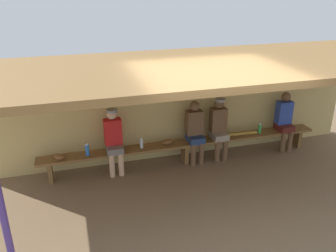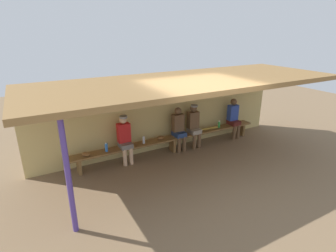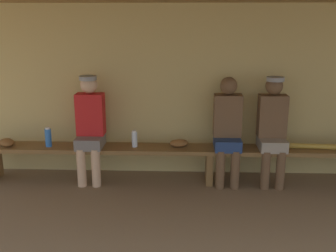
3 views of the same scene
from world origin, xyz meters
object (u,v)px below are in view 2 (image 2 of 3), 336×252
bench (173,139)px  player_middle (234,117)px  water_bottle_clear (219,124)px  player_near_post (125,137)px  water_bottle_green (106,147)px  baseball_bat (207,129)px  baseball_glove_dark_brown (86,154)px  water_bottle_blue (144,140)px  player_rightmost (194,124)px  baseball_glove_worn (161,138)px  support_post (69,178)px  player_shirtless_tan (179,127)px

bench → player_middle: size_ratio=4.49×
bench → water_bottle_clear: 1.76m
player_near_post → player_middle: bearing=-0.0°
water_bottle_green → baseball_bat: bearing=0.4°
player_near_post → water_bottle_clear: (3.24, -0.00, -0.18)m
baseball_glove_dark_brown → baseball_bat: 3.80m
water_bottle_blue → baseball_glove_dark_brown: bearing=-179.2°
baseball_bat → water_bottle_clear: bearing=3.6°
player_near_post → player_rightmost: (2.25, 0.00, 0.00)m
bench → baseball_bat: size_ratio=7.31×
water_bottle_green → baseball_glove_worn: 1.64m
support_post → baseball_glove_dark_brown: 2.27m
support_post → baseball_bat: (4.50, 2.10, -0.61)m
player_near_post → water_bottle_blue: 0.58m
water_bottle_blue → player_rightmost: bearing=0.1°
bench → player_shirtless_tan: player_shirtless_tan is taller
water_bottle_green → baseball_glove_dark_brown: size_ratio=1.04×
water_bottle_clear → baseball_glove_worn: size_ratio=0.92×
support_post → baseball_glove_worn: support_post is taller
bench → player_near_post: 1.53m
player_near_post → baseball_glove_worn: bearing=1.5°
bench → player_middle: bearing=0.1°
support_post → player_middle: size_ratio=1.65×
support_post → player_shirtless_tan: size_ratio=1.65×
bench → player_rightmost: 0.84m
player_middle → baseball_glove_worn: (-2.74, 0.03, -0.22)m
player_middle → baseball_glove_dark_brown: player_middle is taller
water_bottle_clear → baseball_glove_worn: (-2.13, 0.03, -0.06)m
player_middle → water_bottle_clear: bearing=-179.6°
player_near_post → water_bottle_blue: bearing=-0.4°
player_rightmost → baseball_glove_worn: (-1.14, 0.03, -0.24)m
player_shirtless_tan → player_near_post: bearing=180.0°
player_middle → baseball_glove_dark_brown: size_ratio=5.56×
water_bottle_green → baseball_glove_dark_brown: 0.54m
player_middle → water_bottle_blue: size_ratio=6.28×
water_bottle_clear → baseball_glove_dark_brown: bearing=-179.7°
water_bottle_green → support_post: bearing=-120.7°
support_post → player_rightmost: bearing=27.7°
bench → water_bottle_blue: water_bottle_blue is taller
baseball_glove_worn → water_bottle_blue: bearing=166.1°
water_bottle_blue → player_middle: bearing=0.1°
player_shirtless_tan → water_bottle_blue: bearing=-179.8°
baseball_glove_worn → player_near_post: bearing=164.3°
baseball_glove_dark_brown → water_bottle_blue: bearing=53.0°
support_post → water_bottle_blue: (2.31, 2.10, -0.54)m
support_post → player_near_post: (1.76, 2.10, -0.35)m
player_middle → baseball_glove_dark_brown: bearing=-179.7°
water_bottle_clear → water_bottle_green: water_bottle_green is taller
support_post → player_middle: bearing=20.6°
player_near_post → baseball_bat: size_ratio=1.64×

